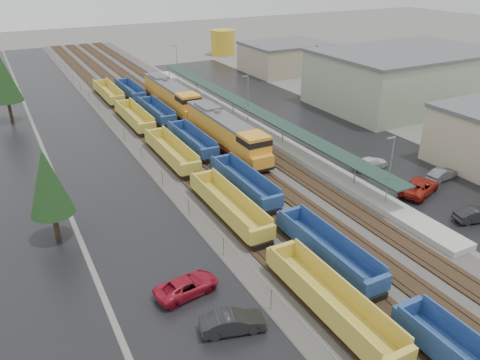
{
  "coord_description": "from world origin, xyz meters",
  "views": [
    {
      "loc": [
        -24.48,
        -11.17,
        23.97
      ],
      "look_at": [
        -2.84,
        29.43,
        2.0
      ],
      "focal_mm": 35.0,
      "sensor_mm": 36.0,
      "label": 1
    }
  ],
  "objects_px": {
    "parked_car_west_b": "(233,322)",
    "parked_car_east_a": "(476,215)",
    "locomotive_trail": "(172,96)",
    "well_string_yellow": "(196,176)",
    "parked_car_east_b": "(419,187)",
    "parked_car_east_e": "(442,174)",
    "well_string_blue": "(244,183)",
    "storage_tank": "(223,42)",
    "locomotive_lead": "(227,133)",
    "parked_car_west_c": "(187,286)",
    "parked_car_east_c": "(371,163)"
  },
  "relations": [
    {
      "from": "locomotive_lead",
      "to": "parked_car_east_e",
      "type": "xyz_separation_m",
      "value": [
        18.34,
        -20.4,
        -1.83
      ]
    },
    {
      "from": "locomotive_lead",
      "to": "parked_car_east_b",
      "type": "distance_m",
      "value": 25.46
    },
    {
      "from": "locomotive_trail",
      "to": "storage_tank",
      "type": "relative_size",
      "value": 3.25
    },
    {
      "from": "well_string_yellow",
      "to": "parked_car_west_b",
      "type": "relative_size",
      "value": 20.76
    },
    {
      "from": "well_string_blue",
      "to": "storage_tank",
      "type": "distance_m",
      "value": 82.54
    },
    {
      "from": "parked_car_west_c",
      "to": "parked_car_east_b",
      "type": "bearing_deg",
      "value": -91.2
    },
    {
      "from": "parked_car_east_b",
      "to": "parked_car_east_e",
      "type": "distance_m",
      "value": 5.36
    },
    {
      "from": "parked_car_west_b",
      "to": "parked_car_east_a",
      "type": "height_order",
      "value": "parked_car_west_b"
    },
    {
      "from": "locomotive_lead",
      "to": "parked_car_east_b",
      "type": "height_order",
      "value": "locomotive_lead"
    },
    {
      "from": "parked_car_east_e",
      "to": "locomotive_lead",
      "type": "bearing_deg",
      "value": 35.47
    },
    {
      "from": "well_string_yellow",
      "to": "parked_car_east_b",
      "type": "height_order",
      "value": "well_string_yellow"
    },
    {
      "from": "well_string_yellow",
      "to": "parked_car_west_b",
      "type": "bearing_deg",
      "value": -107.1
    },
    {
      "from": "parked_car_east_c",
      "to": "locomotive_lead",
      "type": "bearing_deg",
      "value": 41.55
    },
    {
      "from": "locomotive_trail",
      "to": "parked_car_east_a",
      "type": "distance_m",
      "value": 51.57
    },
    {
      "from": "locomotive_lead",
      "to": "well_string_yellow",
      "type": "xyz_separation_m",
      "value": [
        -8.0,
        -8.12,
        -1.35
      ]
    },
    {
      "from": "locomotive_trail",
      "to": "parked_car_east_b",
      "type": "distance_m",
      "value": 44.74
    },
    {
      "from": "parked_car_west_c",
      "to": "well_string_blue",
      "type": "bearing_deg",
      "value": -51.41
    },
    {
      "from": "well_string_blue",
      "to": "parked_car_west_b",
      "type": "xyz_separation_m",
      "value": [
        -11.01,
        -18.66,
        -0.38
      ]
    },
    {
      "from": "parked_car_west_c",
      "to": "parked_car_east_c",
      "type": "xyz_separation_m",
      "value": [
        29.57,
        11.79,
        -0.03
      ]
    },
    {
      "from": "locomotive_trail",
      "to": "parked_car_west_c",
      "type": "distance_m",
      "value": 49.4
    },
    {
      "from": "well_string_yellow",
      "to": "parked_car_east_c",
      "type": "bearing_deg",
      "value": -14.98
    },
    {
      "from": "well_string_blue",
      "to": "parked_car_east_a",
      "type": "xyz_separation_m",
      "value": [
        17.41,
        -16.51,
        -0.43
      ]
    },
    {
      "from": "well_string_yellow",
      "to": "storage_tank",
      "type": "relative_size",
      "value": 14.83
    },
    {
      "from": "locomotive_lead",
      "to": "parked_car_east_e",
      "type": "relative_size",
      "value": 4.98
    },
    {
      "from": "well_string_yellow",
      "to": "storage_tank",
      "type": "height_order",
      "value": "storage_tank"
    },
    {
      "from": "well_string_blue",
      "to": "parked_car_west_c",
      "type": "distance_m",
      "value": 18.17
    },
    {
      "from": "locomotive_lead",
      "to": "locomotive_trail",
      "type": "relative_size",
      "value": 1.0
    },
    {
      "from": "locomotive_lead",
      "to": "well_string_yellow",
      "type": "bearing_deg",
      "value": -134.58
    },
    {
      "from": "well_string_yellow",
      "to": "storage_tank",
      "type": "distance_m",
      "value": 80.62
    },
    {
      "from": "locomotive_trail",
      "to": "well_string_yellow",
      "type": "bearing_deg",
      "value": -105.36
    },
    {
      "from": "storage_tank",
      "to": "parked_car_west_b",
      "type": "height_order",
      "value": "storage_tank"
    },
    {
      "from": "locomotive_trail",
      "to": "parked_car_east_a",
      "type": "relative_size",
      "value": 4.81
    },
    {
      "from": "locomotive_lead",
      "to": "parked_car_west_c",
      "type": "bearing_deg",
      "value": -122.55
    },
    {
      "from": "well_string_yellow",
      "to": "parked_car_east_e",
      "type": "bearing_deg",
      "value": -24.99
    },
    {
      "from": "parked_car_east_c",
      "to": "storage_tank",
      "type": "bearing_deg",
      "value": -14.78
    },
    {
      "from": "well_string_yellow",
      "to": "parked_car_east_b",
      "type": "distance_m",
      "value": 25.16
    },
    {
      "from": "well_string_blue",
      "to": "parked_car_east_b",
      "type": "height_order",
      "value": "well_string_blue"
    },
    {
      "from": "locomotive_lead",
      "to": "well_string_blue",
      "type": "xyz_separation_m",
      "value": [
        -4.0,
        -12.25,
        -1.38
      ]
    },
    {
      "from": "well_string_yellow",
      "to": "parked_car_west_b",
      "type": "xyz_separation_m",
      "value": [
        -7.01,
        -22.79,
        -0.41
      ]
    },
    {
      "from": "well_string_blue",
      "to": "parked_car_west_b",
      "type": "height_order",
      "value": "well_string_blue"
    },
    {
      "from": "locomotive_lead",
      "to": "storage_tank",
      "type": "bearing_deg",
      "value": 64.29
    },
    {
      "from": "locomotive_trail",
      "to": "parked_car_east_c",
      "type": "bearing_deg",
      "value": -69.18
    },
    {
      "from": "well_string_blue",
      "to": "storage_tank",
      "type": "height_order",
      "value": "storage_tank"
    },
    {
      "from": "locomotive_lead",
      "to": "parked_car_east_e",
      "type": "distance_m",
      "value": 27.49
    },
    {
      "from": "parked_car_east_a",
      "to": "parked_car_east_b",
      "type": "relative_size",
      "value": 0.74
    },
    {
      "from": "parked_car_east_b",
      "to": "parked_car_east_a",
      "type": "bearing_deg",
      "value": 162.0
    },
    {
      "from": "well_string_blue",
      "to": "parked_car_east_e",
      "type": "relative_size",
      "value": 24.28
    },
    {
      "from": "well_string_blue",
      "to": "storage_tank",
      "type": "bearing_deg",
      "value": 65.47
    },
    {
      "from": "locomotive_trail",
      "to": "parked_car_east_e",
      "type": "bearing_deg",
      "value": -66.11
    },
    {
      "from": "parked_car_east_b",
      "to": "parked_car_east_e",
      "type": "relative_size",
      "value": 1.4
    }
  ]
}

